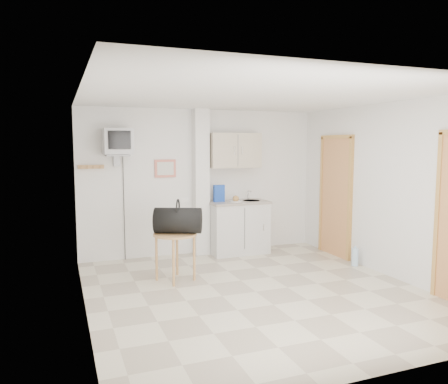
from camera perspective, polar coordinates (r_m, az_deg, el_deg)
name	(u,v)px	position (r m, az deg, el deg)	size (l,w,h in m)	color
ground	(256,292)	(5.82, 4.17, -12.86)	(4.50, 4.50, 0.00)	beige
room_envelope	(271,173)	(5.70, 6.10, 2.53)	(4.24, 4.54, 2.55)	white
kitchenette	(237,207)	(7.64, 1.75, -2.03)	(1.03, 0.58, 2.10)	silver
crt_television	(118,142)	(7.06, -13.71, 6.32)	(0.44, 0.45, 2.15)	slate
round_table	(175,240)	(6.15, -6.40, -6.22)	(0.61, 0.61, 0.67)	#B17E43
duffel_bag	(178,220)	(6.10, -6.02, -3.69)	(0.73, 0.58, 0.48)	black
water_bottle	(355,257)	(7.24, 16.74, -8.11)	(0.11, 0.11, 0.32)	#AFD2ED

